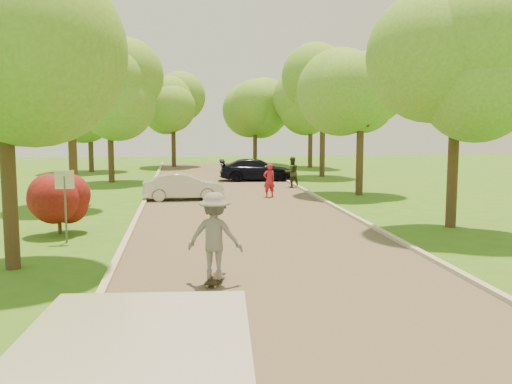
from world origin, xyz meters
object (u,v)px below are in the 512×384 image
silver_sedan (183,187)px  person_olive (292,172)px  dark_sedan (257,170)px  person_striped (269,181)px  longboard (215,279)px  skateboarder (215,236)px  street_sign (65,191)px

silver_sedan → person_olive: bearing=-55.7°
dark_sedan → person_striped: 8.17m
silver_sedan → person_striped: size_ratio=2.29×
longboard → skateboarder: 0.98m
longboard → person_striped: (3.46, 14.65, 0.71)m
street_sign → longboard: 6.64m
street_sign → dark_sedan: street_sign is taller
longboard → person_striped: person_striped is taller
longboard → person_striped: bearing=-86.5°
silver_sedan → longboard: (0.64, -14.29, -0.51)m
dark_sedan → longboard: (-3.96, -22.80, -0.57)m
longboard → silver_sedan: bearing=-70.6°
street_sign → longboard: street_sign is taller
silver_sedan → person_striped: person_striped is taller
person_olive → silver_sedan: bearing=20.9°
dark_sedan → person_olive: person_olive is taller
person_striped → person_olive: 4.52m
silver_sedan → dark_sedan: (4.60, 8.51, 0.06)m
street_sign → skateboarder: bearing=-50.2°
silver_sedan → longboard: silver_sedan is taller
silver_sedan → person_striped: 4.13m
street_sign → person_olive: 16.75m
street_sign → skateboarder: street_sign is taller
dark_sedan → longboard: dark_sedan is taller
skateboarder → person_olive: (5.37, 18.75, -0.23)m
person_striped → skateboarder: bearing=62.4°
longboard → person_olive: person_olive is taller
skateboarder → street_sign: bearing=-33.4°
silver_sedan → dark_sedan: bearing=-30.6°
longboard → person_olive: 19.51m
dark_sedan → longboard: bearing=172.9°
silver_sedan → longboard: bearing=-179.7°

